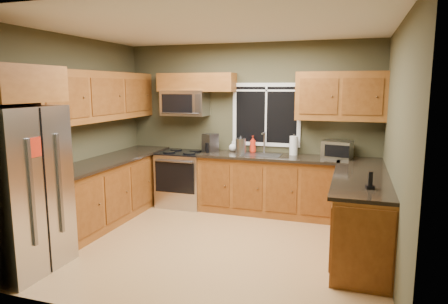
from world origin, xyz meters
The scene contains 28 objects.
floor centered at (0.00, 0.00, 0.00)m, with size 4.20×4.20×0.00m, color #B1824D.
ceiling centered at (0.00, 0.00, 2.70)m, with size 4.20×4.20×0.00m, color white.
back_wall centered at (0.00, 1.80, 1.35)m, with size 4.20×4.20×0.00m, color #413E28.
front_wall centered at (0.00, -1.80, 1.35)m, with size 4.20×4.20×0.00m, color #413E28.
left_wall centered at (-2.10, 0.00, 1.35)m, with size 3.60×3.60×0.00m, color #413E28.
right_wall centered at (2.10, 0.00, 1.35)m, with size 3.60×3.60×0.00m, color #413E28.
window centered at (0.30, 1.78, 1.55)m, with size 1.12×0.03×1.02m.
base_cabinets_left centered at (-1.80, 0.48, 0.45)m, with size 0.60×2.65×0.90m, color brown.
countertop_left centered at (-1.78, 0.48, 0.92)m, with size 0.65×2.65×0.04m, color black.
base_cabinets_back centered at (0.42, 1.50, 0.45)m, with size 2.17×0.60×0.90m, color brown.
countertop_back centered at (0.42, 1.48, 0.92)m, with size 2.17×0.65×0.04m, color black.
base_cabinets_peninsula centered at (1.80, 0.54, 0.45)m, with size 0.60×2.52×0.90m.
countertop_peninsula centered at (1.78, 0.55, 0.92)m, with size 0.65×2.50×0.04m, color black.
upper_cabinets_left centered at (-1.94, 0.48, 1.86)m, with size 0.33×2.65×0.72m, color brown.
upper_cabinets_back_left centered at (-0.85, 1.64, 2.07)m, with size 1.30×0.33×0.30m, color brown.
upper_cabinets_back_right centered at (1.45, 1.64, 1.86)m, with size 1.30×0.33×0.72m, color brown.
upper_cabinet_over_fridge centered at (-1.74, -1.30, 2.03)m, with size 0.72×0.90×0.38m, color brown.
refrigerator centered at (-1.74, -1.30, 0.90)m, with size 0.74×0.90×1.80m.
range centered at (-1.05, 1.47, 0.47)m, with size 0.76×0.69×0.94m.
microwave centered at (-1.05, 1.61, 1.73)m, with size 0.76×0.41×0.42m.
sink centered at (0.30, 1.49, 0.95)m, with size 0.60×0.42×0.36m.
toaster_oven centered at (1.44, 1.55, 1.07)m, with size 0.47×0.40×0.26m.
coffee_maker centered at (-0.57, 1.51, 1.08)m, with size 0.25×0.29×0.30m.
kettle centered at (-0.05, 1.52, 1.08)m, with size 0.21×0.21×0.30m.
paper_towel_roll centered at (0.78, 1.64, 1.09)m, with size 0.16×0.16×0.33m.
soap_bottle_a centered at (0.12, 1.66, 1.08)m, with size 0.11×0.11×0.28m, color red.
soap_bottle_c centered at (-0.24, 1.70, 1.02)m, with size 0.13×0.13×0.17m, color white.
cordless_phone centered at (1.85, -0.23, 1.00)m, with size 0.10×0.10×0.18m.
Camera 1 is at (1.66, -4.58, 2.00)m, focal length 32.00 mm.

